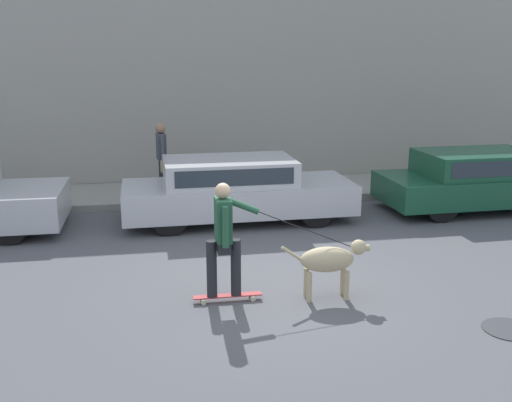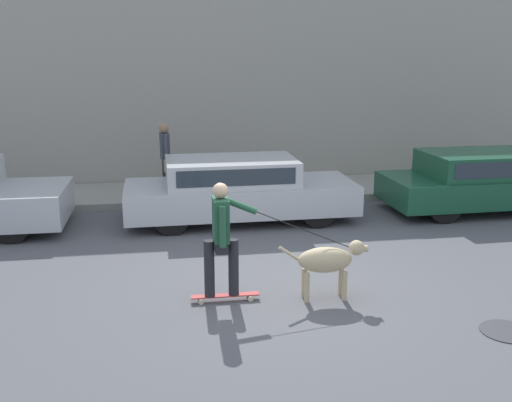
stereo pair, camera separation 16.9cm
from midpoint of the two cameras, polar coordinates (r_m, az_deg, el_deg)
ground_plane at (r=8.34m, az=0.37°, el=-8.62°), size 36.00×36.00×0.00m
back_wall at (r=14.59m, az=-4.56°, el=10.49°), size 32.00×0.30×4.61m
sidewalk_curb at (r=13.71m, az=-3.89°, el=0.86°), size 30.00×2.10×0.16m
parked_car_1 at (r=11.55m, az=-2.35°, el=1.05°), size 4.43×1.73×1.22m
parked_car_2 at (r=13.23m, az=20.37°, el=1.85°), size 4.34×1.84×1.22m
dog at (r=8.00m, az=6.43°, el=-5.62°), size 1.19×0.37×0.80m
skateboarder at (r=7.73m, az=-3.66°, el=-3.28°), size 2.19×0.56×1.61m
pedestrian_with_bag at (r=13.06m, az=-9.34°, el=4.33°), size 0.22×0.62×1.57m
manhole_cover at (r=7.85m, az=22.40°, el=-11.23°), size 0.63×0.63×0.01m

